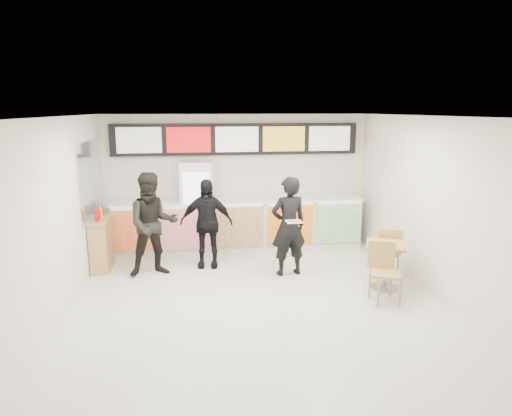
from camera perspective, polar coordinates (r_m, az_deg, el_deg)
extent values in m
plane|color=beige|center=(7.54, 0.37, -12.07)|extent=(7.00, 7.00, 0.00)
plane|color=white|center=(6.87, 0.41, 11.36)|extent=(7.00, 7.00, 0.00)
plane|color=silver|center=(10.47, -2.43, 3.43)|extent=(6.00, 0.00, 6.00)
plane|color=silver|center=(7.26, -23.73, -1.59)|extent=(0.00, 7.00, 7.00)
plane|color=silver|center=(8.06, 22.00, -0.16)|extent=(0.00, 7.00, 7.00)
cube|color=silver|center=(10.27, -2.16, -2.15)|extent=(5.50, 0.70, 1.10)
cube|color=silver|center=(10.15, -2.18, 0.96)|extent=(5.56, 0.76, 0.04)
cube|color=red|center=(9.91, -14.69, -2.76)|extent=(0.99, 0.02, 0.90)
cube|color=#ED349C|center=(9.84, -8.32, -2.59)|extent=(0.99, 0.02, 0.90)
cube|color=brown|center=(9.89, -1.93, -2.39)|extent=(0.99, 0.02, 0.90)
cube|color=gold|center=(10.07, 4.31, -2.16)|extent=(0.99, 0.02, 0.90)
cube|color=green|center=(10.35, 10.27, -1.92)|extent=(0.99, 0.02, 0.90)
cube|color=black|center=(10.29, -2.43, 8.60)|extent=(5.50, 0.12, 0.70)
cube|color=beige|center=(10.23, -14.42, 8.20)|extent=(0.95, 0.02, 0.55)
cube|color=red|center=(10.17, -8.41, 8.43)|extent=(0.95, 0.02, 0.55)
cube|color=white|center=(10.22, -2.39, 8.57)|extent=(0.95, 0.02, 0.55)
cube|color=gold|center=(10.38, 3.51, 8.62)|extent=(0.95, 0.02, 0.55)
cube|color=silver|center=(10.64, 9.17, 8.57)|extent=(0.95, 0.02, 0.55)
cube|color=white|center=(10.14, -7.45, 0.17)|extent=(0.70, 0.65, 2.00)
cube|color=white|center=(9.80, -7.43, 0.04)|extent=(0.54, 0.02, 1.50)
cylinder|color=#1A8F3D|center=(9.98, -8.55, -3.31)|extent=(0.07, 0.07, 0.22)
cylinder|color=#EE5314|center=(9.98, -7.74, -3.29)|extent=(0.07, 0.07, 0.22)
cylinder|color=#E01641|center=(9.98, -6.94, -3.27)|extent=(0.07, 0.07, 0.22)
cylinder|color=#1B28D0|center=(9.98, -6.14, -3.24)|extent=(0.07, 0.07, 0.22)
cylinder|color=#EE5314|center=(9.89, -8.62, -1.19)|extent=(0.07, 0.07, 0.22)
cylinder|color=#E01641|center=(9.88, -7.81, -1.17)|extent=(0.07, 0.07, 0.22)
cylinder|color=#1B28D0|center=(9.89, -7.00, -1.14)|extent=(0.07, 0.07, 0.22)
cylinder|color=#1A8F3D|center=(9.89, -6.19, -1.12)|extent=(0.07, 0.07, 0.22)
cylinder|color=#E01641|center=(9.81, -8.69, 0.97)|extent=(0.07, 0.07, 0.22)
cylinder|color=#1B28D0|center=(9.80, -7.87, 0.99)|extent=(0.07, 0.07, 0.22)
cylinder|color=#1A8F3D|center=(9.81, -7.05, 1.02)|extent=(0.07, 0.07, 0.22)
cylinder|color=#EE5314|center=(9.81, -6.24, 1.04)|extent=(0.07, 0.07, 0.22)
cylinder|color=#1B28D0|center=(9.74, -8.76, 3.16)|extent=(0.07, 0.07, 0.22)
cylinder|color=#1A8F3D|center=(9.74, -7.94, 3.18)|extent=(0.07, 0.07, 0.22)
cylinder|color=#EE5314|center=(9.74, -7.11, 3.21)|extent=(0.07, 0.07, 0.22)
cylinder|color=#E01641|center=(9.74, -6.29, 3.23)|extent=(0.07, 0.07, 0.22)
cube|color=#B2B7BF|center=(9.55, -19.95, 3.36)|extent=(0.01, 2.00, 1.50)
imported|color=black|center=(8.61, 4.09, -2.29)|extent=(0.76, 0.57, 1.90)
imported|color=black|center=(8.78, -12.76, -2.03)|extent=(1.09, 0.92, 1.97)
imported|color=black|center=(9.10, -6.23, -1.91)|extent=(1.09, 0.56, 1.78)
cube|color=beige|center=(8.13, 4.77, -1.71)|extent=(0.28, 0.28, 0.01)
cone|color=#CC7233|center=(8.13, 4.77, -1.64)|extent=(0.36, 0.36, 0.02)
cube|color=tan|center=(8.25, 15.96, -4.45)|extent=(0.86, 0.86, 0.04)
cylinder|color=gray|center=(8.37, 15.79, -7.12)|extent=(0.09, 0.09, 0.79)
cylinder|color=gray|center=(8.50, 15.64, -9.53)|extent=(0.48, 0.48, 0.03)
cube|color=tan|center=(7.77, 15.90, -7.88)|extent=(0.60, 0.60, 0.04)
cube|color=tan|center=(7.87, 15.39, -5.64)|extent=(0.42, 0.20, 0.46)
cube|color=tan|center=(8.92, 15.78, -5.25)|extent=(0.60, 0.60, 0.04)
cube|color=tan|center=(8.67, 16.43, -4.06)|extent=(0.42, 0.20, 0.46)
cube|color=tan|center=(9.51, -18.74, -4.40)|extent=(0.32, 0.86, 0.97)
cube|color=tan|center=(9.39, -18.95, -1.42)|extent=(0.37, 0.91, 0.04)
cylinder|color=red|center=(9.13, -19.28, -1.05)|extent=(0.06, 0.06, 0.19)
cylinder|color=red|center=(9.31, -19.06, -0.79)|extent=(0.06, 0.06, 0.19)
cylinder|color=yellow|center=(9.49, -18.86, -0.54)|extent=(0.06, 0.06, 0.19)
cylinder|color=brown|center=(9.65, -18.68, -0.32)|extent=(0.06, 0.06, 0.19)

